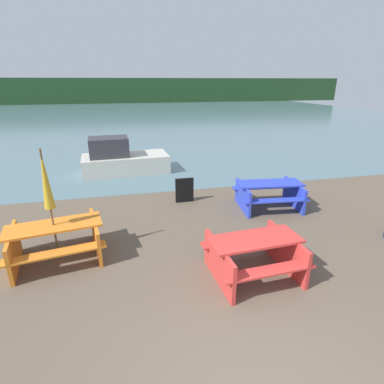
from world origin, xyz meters
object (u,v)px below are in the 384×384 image
Objects in this scene: boat at (122,160)px; picnic_table_orange at (56,238)px; umbrella_gold at (46,181)px; signboard at (184,190)px; picnic_table_red at (254,253)px; picnic_table_blue at (269,192)px.

picnic_table_orange is at bearing -106.53° from boat.
umbrella_gold reaches higher than signboard.
picnic_table_red is 3.42m from picnic_table_blue.
picnic_table_orange is 5.68m from picnic_table_blue.
picnic_table_red reaches higher than picnic_table_blue.
boat is at bearing 106.81° from picnic_table_red.
boat reaches higher than picnic_table_orange.
picnic_table_red is at bearing -21.32° from picnic_table_orange.
picnic_table_red is 0.76× the size of umbrella_gold.
boat is at bearing 77.12° from umbrella_gold.
picnic_table_red is at bearing -21.32° from umbrella_gold.
umbrella_gold is 0.67× the size of boat.
picnic_table_orange is at bearing 158.68° from picnic_table_red.
signboard is at bearing 37.67° from umbrella_gold.
picnic_table_orange is 0.88× the size of umbrella_gold.
picnic_table_red is 0.86× the size of picnic_table_orange.
picnic_table_blue reaches higher than signboard.
picnic_table_blue is 0.84× the size of umbrella_gold.
picnic_table_blue is (5.48, 1.48, -0.00)m from picnic_table_orange.
signboard is at bearing 37.67° from picnic_table_orange.
picnic_table_red is 3.97m from picnic_table_orange.
picnic_table_blue is at bearing -52.52° from boat.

